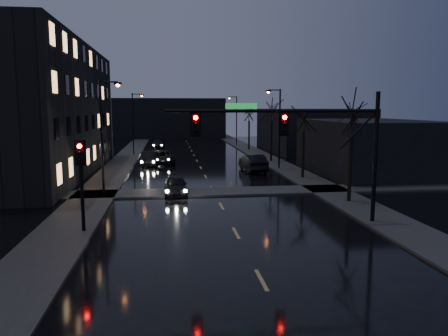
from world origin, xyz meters
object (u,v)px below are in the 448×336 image
object	(u,v)px
oncoming_car_c	(163,157)
lead_car	(253,163)
oncoming_car_d	(158,144)
oncoming_car_a	(176,185)
oncoming_car_b	(148,159)

from	to	relation	value
oncoming_car_c	lead_car	world-z (taller)	lead_car
oncoming_car_d	lead_car	distance (m)	27.92
oncoming_car_a	oncoming_car_c	size ratio (longest dim) A/B	0.78
oncoming_car_c	oncoming_car_d	bearing A→B (deg)	86.01
oncoming_car_c	oncoming_car_d	size ratio (longest dim) A/B	1.13
oncoming_car_a	oncoming_car_d	bearing A→B (deg)	92.83
oncoming_car_a	oncoming_car_b	distance (m)	16.49
oncoming_car_a	oncoming_car_d	xyz separation A→B (m)	(-2.09, 36.68, -0.03)
oncoming_car_c	oncoming_car_b	bearing A→B (deg)	-142.25
oncoming_car_a	lead_car	bearing A→B (deg)	53.46
oncoming_car_c	oncoming_car_d	xyz separation A→B (m)	(-0.98, 18.89, -0.05)
oncoming_car_b	oncoming_car_c	bearing A→B (deg)	39.52
oncoming_car_b	lead_car	world-z (taller)	lead_car
oncoming_car_a	oncoming_car_b	bearing A→B (deg)	98.76
oncoming_car_b	oncoming_car_d	xyz separation A→B (m)	(0.55, 20.40, -0.09)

